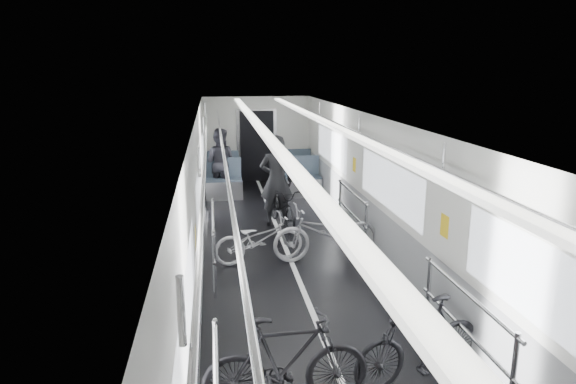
% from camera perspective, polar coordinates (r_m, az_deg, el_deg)
% --- Properties ---
extents(car_shell, '(3.02, 14.01, 2.41)m').
position_cam_1_polar(car_shell, '(9.62, -0.78, 1.27)').
color(car_shell, black).
rests_on(car_shell, ground).
extents(bike_left_mid, '(1.63, 0.52, 0.97)m').
position_cam_1_polar(bike_left_mid, '(5.11, -0.16, -18.38)').
color(bike_left_mid, black).
rests_on(bike_left_mid, floor).
extents(bike_left_far, '(1.60, 0.81, 0.80)m').
position_cam_1_polar(bike_left_far, '(8.62, -3.25, -5.26)').
color(bike_left_far, '#B7B7BC').
rests_on(bike_left_far, floor).
extents(bike_right_near, '(1.61, 0.82, 0.93)m').
position_cam_1_polar(bike_right_near, '(5.65, 14.39, -15.72)').
color(bike_right_near, black).
rests_on(bike_right_near, floor).
extents(bike_right_mid, '(1.90, 0.82, 0.97)m').
position_cam_1_polar(bike_right_mid, '(8.71, 4.33, -4.49)').
color(bike_right_mid, '#9B9A9F').
rests_on(bike_right_mid, floor).
extents(bike_aisle, '(0.83, 1.64, 0.82)m').
position_cam_1_polar(bike_aisle, '(10.53, -0.65, -1.64)').
color(bike_aisle, black).
rests_on(bike_aisle, floor).
extents(person_standing, '(0.76, 0.57, 1.88)m').
position_cam_1_polar(person_standing, '(10.49, -1.29, 1.27)').
color(person_standing, black).
rests_on(person_standing, floor).
extents(person_seated, '(0.99, 0.86, 1.72)m').
position_cam_1_polar(person_seated, '(13.03, -7.62, 3.27)').
color(person_seated, '#28272E').
rests_on(person_seated, floor).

